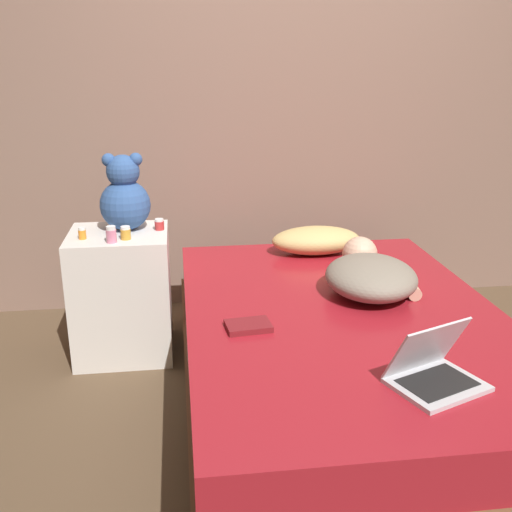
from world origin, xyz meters
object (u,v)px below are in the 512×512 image
laptop (433,371)px  bottle_pink (111,235)px  bottle_red (159,224)px  pillow (316,240)px  teddy_bear (125,197)px  bottle_amber (126,233)px  book (248,326)px  person_lying (370,274)px  bottle_orange (82,233)px

laptop → bottle_pink: bottle_pink is taller
laptop → bottle_red: size_ratio=6.15×
pillow → teddy_bear: teddy_bear is taller
pillow → bottle_red: bearing=-172.0°
bottle_amber → book: 0.86m
bottle_pink → person_lying: bearing=-12.9°
laptop → bottle_pink: size_ratio=4.40×
pillow → bottle_pink: (-1.06, -0.31, 0.16)m
laptop → bottle_orange: (-1.28, 1.18, 0.18)m
laptop → bottle_pink: bearing=114.0°
bottle_pink → book: bottle_pink is taller
bottle_amber → bottle_pink: (-0.06, -0.04, 0.01)m
laptop → bottle_red: 1.60m
pillow → bottle_pink: bearing=-163.9°
bottle_red → bottle_orange: (-0.36, -0.12, 0.00)m
bottle_amber → person_lying: bearing=-15.7°
teddy_bear → book: teddy_bear is taller
person_lying → bottle_amber: bearing=172.2°
pillow → laptop: bearing=-87.1°
book → teddy_bear: bearing=122.4°
person_lying → bottle_red: bottle_red is taller
pillow → bottle_red: size_ratio=8.60×
bottle_red → bottle_pink: bearing=-139.2°
bottle_red → book: bearing=-65.7°
book → bottle_amber: bearing=128.5°
bottle_pink → laptop: bearing=-44.3°
teddy_bear → pillow: bearing=5.0°
bottle_red → book: (0.36, -0.79, -0.22)m
teddy_bear → bottle_orange: bearing=-144.0°
laptop → person_lying: bearing=64.8°
laptop → bottle_pink: (-1.13, 1.11, 0.19)m
bottle_amber → bottle_orange: 0.21m
laptop → bottle_orange: 1.75m
bottle_red → bottle_orange: same height
laptop → bottle_orange: bottle_orange is taller
bottle_pink → bottle_orange: 0.16m
bottle_pink → bottle_amber: bearing=35.1°
teddy_bear → bottle_orange: size_ratio=6.72×
teddy_bear → book: size_ratio=2.03×
teddy_bear → bottle_red: teddy_bear is taller
pillow → laptop: (0.07, -1.41, -0.03)m
bottle_pink → book: (0.58, -0.60, -0.23)m
bottle_red → book: 0.90m
pillow → person_lying: (0.12, -0.58, 0.01)m
bottle_orange → book: bearing=-43.2°
person_lying → bottle_amber: 1.17m
person_lying → bottle_orange: bottle_orange is taller
bottle_amber → bottle_red: bearing=42.9°
laptop → teddy_bear: teddy_bear is taller
bottle_orange → book: size_ratio=0.30×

